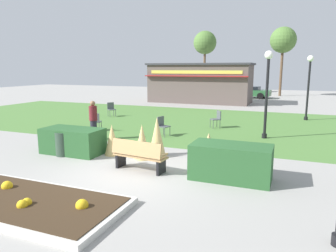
# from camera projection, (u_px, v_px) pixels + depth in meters

# --- Properties ---
(ground_plane) EXTENTS (80.00, 80.00, 0.00)m
(ground_plane) POSITION_uv_depth(u_px,v_px,m) (130.00, 174.00, 9.22)
(ground_plane) COLOR #999691
(lawn_patch) EXTENTS (36.00, 12.00, 0.01)m
(lawn_patch) POSITION_uv_depth(u_px,v_px,m) (210.00, 123.00, 17.69)
(lawn_patch) COLOR #4C7A38
(lawn_patch) RESTS_ON ground_plane
(flower_bed) EXTENTS (4.67, 2.17, 0.33)m
(flower_bed) POSITION_uv_depth(u_px,v_px,m) (23.00, 202.00, 7.06)
(flower_bed) COLOR beige
(flower_bed) RESTS_ON ground_plane
(park_bench) EXTENTS (1.75, 0.71, 0.95)m
(park_bench) POSITION_uv_depth(u_px,v_px,m) (139.00, 155.00, 9.39)
(park_bench) COLOR tan
(park_bench) RESTS_ON ground_plane
(hedge_left) EXTENTS (2.20, 1.10, 0.92)m
(hedge_left) POSITION_uv_depth(u_px,v_px,m) (73.00, 141.00, 11.35)
(hedge_left) COLOR #28562B
(hedge_left) RESTS_ON ground_plane
(hedge_right) EXTENTS (2.18, 1.10, 0.98)m
(hedge_right) POSITION_uv_depth(u_px,v_px,m) (231.00, 162.00, 8.69)
(hedge_right) COLOR #28562B
(hedge_right) RESTS_ON ground_plane
(ornamental_grass_behind_left) EXTENTS (0.55, 0.55, 1.11)m
(ornamental_grass_behind_left) POSITION_uv_depth(u_px,v_px,m) (112.00, 140.00, 11.12)
(ornamental_grass_behind_left) COLOR tan
(ornamental_grass_behind_left) RESTS_ON ground_plane
(ornamental_grass_behind_right) EXTENTS (0.66, 0.66, 0.96)m
(ornamental_grass_behind_right) POSITION_uv_depth(u_px,v_px,m) (209.00, 147.00, 10.38)
(ornamental_grass_behind_right) COLOR tan
(ornamental_grass_behind_right) RESTS_ON ground_plane
(ornamental_grass_behind_center) EXTENTS (0.61, 0.61, 1.38)m
(ornamental_grass_behind_center) POSITION_uv_depth(u_px,v_px,m) (157.00, 137.00, 10.98)
(ornamental_grass_behind_center) COLOR tan
(ornamental_grass_behind_center) RESTS_ON ground_plane
(ornamental_grass_behind_far) EXTENTS (0.56, 0.56, 1.19)m
(ornamental_grass_behind_far) POSITION_uv_depth(u_px,v_px,m) (142.00, 142.00, 10.62)
(ornamental_grass_behind_far) COLOR tan
(ornamental_grass_behind_far) RESTS_ON ground_plane
(lamppost_mid) EXTENTS (0.36, 0.36, 3.78)m
(lamppost_mid) POSITION_uv_depth(u_px,v_px,m) (267.00, 84.00, 13.46)
(lamppost_mid) COLOR black
(lamppost_mid) RESTS_ON ground_plane
(lamppost_far) EXTENTS (0.36, 0.36, 3.78)m
(lamppost_far) POSITION_uv_depth(u_px,v_px,m) (309.00, 79.00, 18.33)
(lamppost_far) COLOR black
(lamppost_far) RESTS_ON ground_plane
(trash_bin) EXTENTS (0.52, 0.52, 0.85)m
(trash_bin) POSITION_uv_depth(u_px,v_px,m) (63.00, 144.00, 11.06)
(trash_bin) COLOR #2D4233
(trash_bin) RESTS_ON ground_plane
(food_kiosk) EXTENTS (9.20, 4.04, 3.49)m
(food_kiosk) POSITION_uv_depth(u_px,v_px,m) (200.00, 83.00, 28.27)
(food_kiosk) COLOR #594C47
(food_kiosk) RESTS_ON ground_plane
(cafe_chair_west) EXTENTS (0.62, 0.62, 0.89)m
(cafe_chair_west) POSITION_uv_depth(u_px,v_px,m) (111.00, 108.00, 20.10)
(cafe_chair_west) COLOR #4C5156
(cafe_chair_west) RESTS_ON ground_plane
(cafe_chair_east) EXTENTS (0.55, 0.55, 0.89)m
(cafe_chair_east) POSITION_uv_depth(u_px,v_px,m) (162.00, 125.00, 14.26)
(cafe_chair_east) COLOR #4C5156
(cafe_chair_east) RESTS_ON ground_plane
(cafe_chair_center) EXTENTS (0.55, 0.55, 0.89)m
(cafe_chair_center) POSITION_uv_depth(u_px,v_px,m) (96.00, 120.00, 15.38)
(cafe_chair_center) COLOR #4C5156
(cafe_chair_center) RESTS_ON ground_plane
(cafe_chair_north) EXTENTS (0.62, 0.62, 0.89)m
(cafe_chair_north) POSITION_uv_depth(u_px,v_px,m) (217.00, 118.00, 16.21)
(cafe_chair_north) COLOR #4C5156
(cafe_chair_north) RESTS_ON ground_plane
(person_strolling) EXTENTS (0.34, 0.34, 1.69)m
(person_strolling) POSITION_uv_depth(u_px,v_px,m) (93.00, 120.00, 13.42)
(person_strolling) COLOR #23232D
(person_strolling) RESTS_ON ground_plane
(parked_car_west_slot) EXTENTS (4.26, 2.18, 1.20)m
(parked_car_west_slot) POSITION_uv_depth(u_px,v_px,m) (203.00, 90.00, 34.51)
(parked_car_west_slot) COLOR silver
(parked_car_west_slot) RESTS_ON ground_plane
(parked_car_center_slot) EXTENTS (4.33, 2.30, 1.20)m
(parked_car_center_slot) POSITION_uv_depth(u_px,v_px,m) (249.00, 92.00, 32.71)
(parked_car_center_slot) COLOR #2D6638
(parked_car_center_slot) RESTS_ON ground_plane
(tree_left_bg) EXTENTS (2.80, 2.80, 7.49)m
(tree_left_bg) POSITION_uv_depth(u_px,v_px,m) (283.00, 41.00, 34.11)
(tree_left_bg) COLOR brown
(tree_left_bg) RESTS_ON ground_plane
(tree_right_bg) EXTENTS (2.80, 2.80, 7.55)m
(tree_right_bg) POSITION_uv_depth(u_px,v_px,m) (205.00, 43.00, 38.38)
(tree_right_bg) COLOR brown
(tree_right_bg) RESTS_ON ground_plane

